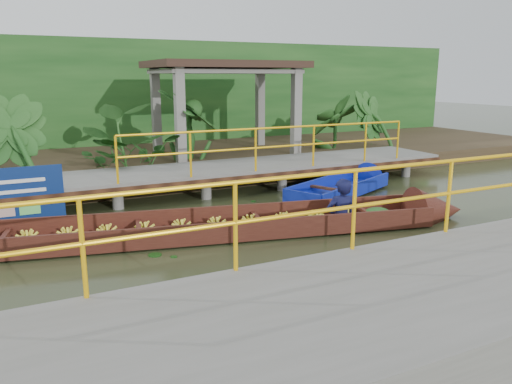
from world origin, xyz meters
name	(u,v)px	position (x,y,z in m)	size (l,w,h in m)	color
ground	(207,238)	(0.00, 0.00, 0.00)	(80.00, 80.00, 0.00)	#293018
land_strip	(120,161)	(0.00, 7.50, 0.23)	(30.00, 8.00, 0.45)	#302418
far_dock	(155,177)	(0.02, 3.43, 0.48)	(16.00, 2.06, 1.66)	slate
near_dock	(430,308)	(1.00, -4.20, 0.30)	(18.00, 2.40, 1.73)	slate
pavilion	(224,74)	(3.00, 6.30, 2.82)	(4.40, 3.00, 3.00)	slate
foliage_backdrop	(102,99)	(0.00, 10.00, 2.00)	(30.00, 0.80, 4.00)	#154215
vendor_boat	(216,224)	(0.19, 0.07, 0.21)	(10.51, 3.19, 2.10)	#36140E
moored_blue_boat	(357,183)	(4.71, 1.94, 0.16)	(3.75, 2.40, 0.88)	#0D1E96
tropical_plants	(185,127)	(1.40, 5.30, 1.41)	(14.53, 1.53, 1.91)	#154215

